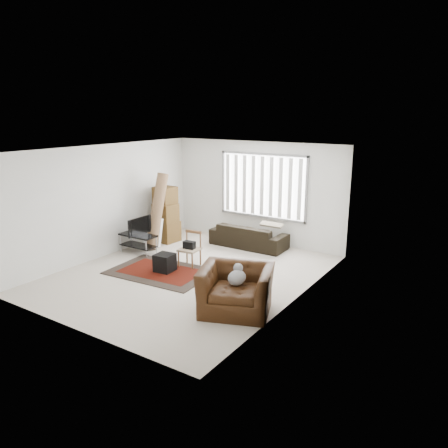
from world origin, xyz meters
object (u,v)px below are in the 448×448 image
object	(u,v)px
sofa	(249,232)
moving_boxes	(166,216)
side_chair	(190,247)
armchair	(236,286)
tv_stand	(138,240)

from	to	relation	value
sofa	moving_boxes	bearing A→B (deg)	20.18
sofa	side_chair	bearing A→B (deg)	79.17
sofa	side_chair	xyz separation A→B (m)	(-0.38, -2.03, 0.06)
sofa	armchair	xyz separation A→B (m)	(1.73, -3.43, 0.08)
tv_stand	armchair	size ratio (longest dim) A/B	0.62
tv_stand	moving_boxes	bearing A→B (deg)	94.47
moving_boxes	side_chair	size ratio (longest dim) A/B	1.87
tv_stand	armchair	distance (m)	4.04
moving_boxes	sofa	size ratio (longest dim) A/B	0.74
tv_stand	armchair	xyz separation A→B (m)	(3.77, -1.45, 0.12)
tv_stand	side_chair	size ratio (longest dim) A/B	1.20
tv_stand	armchair	bearing A→B (deg)	-21.09
moving_boxes	sofa	bearing A→B (deg)	20.45
moving_boxes	armchair	world-z (taller)	moving_boxes
sofa	tv_stand	bearing A→B (deg)	43.81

